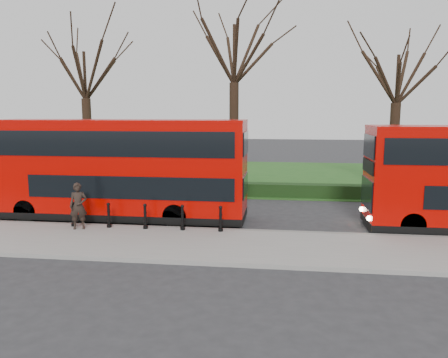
# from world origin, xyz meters

# --- Properties ---
(ground) EXTENTS (120.00, 120.00, 0.00)m
(ground) POSITION_xyz_m (0.00, 0.00, 0.00)
(ground) COLOR #28282B
(ground) RESTS_ON ground
(pavement) EXTENTS (60.00, 4.00, 0.15)m
(pavement) POSITION_xyz_m (0.00, -3.00, 0.07)
(pavement) COLOR gray
(pavement) RESTS_ON ground
(kerb) EXTENTS (60.00, 0.25, 0.16)m
(kerb) POSITION_xyz_m (0.00, -1.00, 0.07)
(kerb) COLOR slate
(kerb) RESTS_ON ground
(grass_verge) EXTENTS (60.00, 18.00, 0.06)m
(grass_verge) POSITION_xyz_m (0.00, 15.00, 0.03)
(grass_verge) COLOR #1F4F1A
(grass_verge) RESTS_ON ground
(hedge) EXTENTS (60.00, 0.90, 0.80)m
(hedge) POSITION_xyz_m (0.00, 6.80, 0.40)
(hedge) COLOR black
(hedge) RESTS_ON ground
(yellow_line_outer) EXTENTS (60.00, 0.10, 0.01)m
(yellow_line_outer) POSITION_xyz_m (0.00, -0.70, 0.01)
(yellow_line_outer) COLOR yellow
(yellow_line_outer) RESTS_ON ground
(yellow_line_inner) EXTENTS (60.00, 0.10, 0.01)m
(yellow_line_inner) POSITION_xyz_m (0.00, -0.50, 0.01)
(yellow_line_inner) COLOR yellow
(yellow_line_inner) RESTS_ON ground
(tree_left) EXTENTS (6.74, 6.74, 10.53)m
(tree_left) POSITION_xyz_m (-8.00, 10.00, 7.65)
(tree_left) COLOR black
(tree_left) RESTS_ON ground
(tree_mid) EXTENTS (7.85, 7.85, 12.26)m
(tree_mid) POSITION_xyz_m (2.00, 10.00, 8.92)
(tree_mid) COLOR black
(tree_mid) RESTS_ON ground
(tree_right) EXTENTS (6.34, 6.34, 9.91)m
(tree_right) POSITION_xyz_m (12.00, 10.00, 7.19)
(tree_right) COLOR black
(tree_right) RESTS_ON ground
(bollard_row) EXTENTS (6.42, 0.15, 1.00)m
(bollard_row) POSITION_xyz_m (-0.45, -1.35, 0.65)
(bollard_row) COLOR black
(bollard_row) RESTS_ON pavement
(bus_lead) EXTENTS (11.47, 2.63, 4.57)m
(bus_lead) POSITION_xyz_m (-2.22, 0.66, 2.30)
(bus_lead) COLOR #AE0400
(bus_lead) RESTS_ON ground
(pedestrian) EXTENTS (0.81, 0.66, 1.92)m
(pedestrian) POSITION_xyz_m (-3.14, -1.74, 1.11)
(pedestrian) COLOR black
(pedestrian) RESTS_ON pavement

